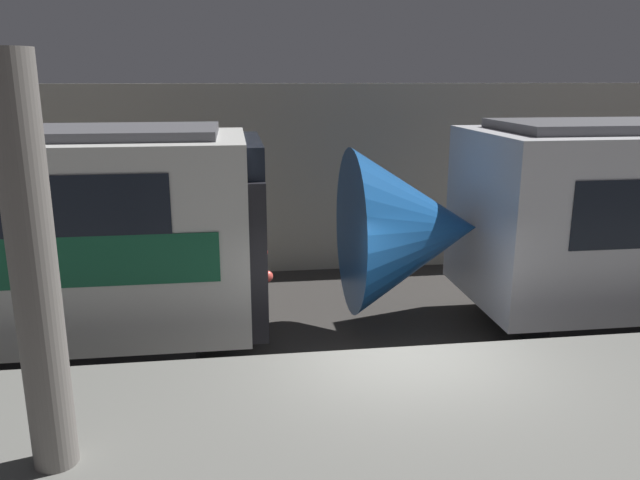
% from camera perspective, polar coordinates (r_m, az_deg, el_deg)
% --- Properties ---
extents(ground_plane, '(120.00, 120.00, 0.00)m').
position_cam_1_polar(ground_plane, '(8.78, 7.11, -16.02)').
color(ground_plane, '#33302D').
extents(station_rear_barrier, '(50.00, 0.15, 4.34)m').
position_cam_1_polar(station_rear_barrier, '(14.55, 0.35, 5.57)').
color(station_rear_barrier, '#B2AD9E').
rests_on(station_rear_barrier, ground).
extents(support_pillar_near, '(0.39, 0.39, 3.62)m').
position_cam_1_polar(support_pillar_near, '(5.75, -24.66, -2.71)').
color(support_pillar_near, slate).
rests_on(support_pillar_near, platform).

